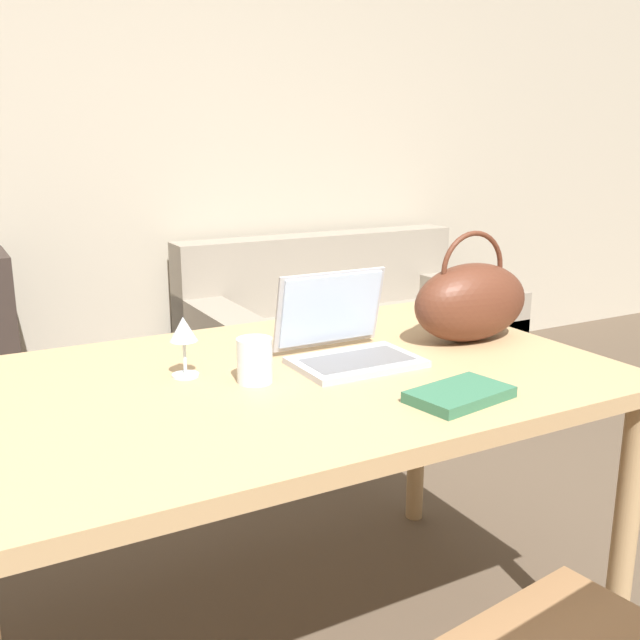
{
  "coord_description": "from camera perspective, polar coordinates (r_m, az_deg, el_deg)",
  "views": [
    {
      "loc": [
        -0.65,
        -0.83,
        1.32
      ],
      "look_at": [
        0.14,
        0.61,
        0.9
      ],
      "focal_mm": 40.0,
      "sensor_mm": 36.0,
      "label": 1
    }
  ],
  "objects": [
    {
      "name": "laptop",
      "position": [
        1.78,
        1.91,
        -1.33
      ],
      "size": [
        0.3,
        0.26,
        0.21
      ],
      "color": "#ADADB2",
      "rests_on": "dining_table"
    },
    {
      "name": "handbag",
      "position": [
        1.98,
        11.98,
        1.5
      ],
      "size": [
        0.35,
        0.18,
        0.3
      ],
      "color": "#592D1E",
      "rests_on": "dining_table"
    },
    {
      "name": "wall_back",
      "position": [
        3.64,
        -19.02,
        14.01
      ],
      "size": [
        10.0,
        0.06,
        2.7
      ],
      "color": "#BCB29E",
      "rests_on": "ground_plane"
    },
    {
      "name": "book",
      "position": [
        1.54,
        11.1,
        -5.87
      ],
      "size": [
        0.24,
        0.17,
        0.02
      ],
      "rotation": [
        0.0,
        0.0,
        0.17
      ],
      "color": "#336B4C",
      "rests_on": "dining_table"
    },
    {
      "name": "dining_table",
      "position": [
        1.71,
        -2.62,
        -6.82
      ],
      "size": [
        1.54,
        0.97,
        0.78
      ],
      "color": "tan",
      "rests_on": "ground_plane"
    },
    {
      "name": "couch",
      "position": [
        3.74,
        2.1,
        -1.83
      ],
      "size": [
        1.62,
        0.88,
        0.82
      ],
      "color": "gray",
      "rests_on": "ground_plane"
    },
    {
      "name": "drinking_glass",
      "position": [
        1.62,
        -5.25,
        -3.24
      ],
      "size": [
        0.08,
        0.08,
        0.1
      ],
      "color": "silver",
      "rests_on": "dining_table"
    },
    {
      "name": "wine_glass",
      "position": [
        1.66,
        -10.86,
        -1.08
      ],
      "size": [
        0.06,
        0.06,
        0.14
      ],
      "color": "silver",
      "rests_on": "dining_table"
    }
  ]
}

